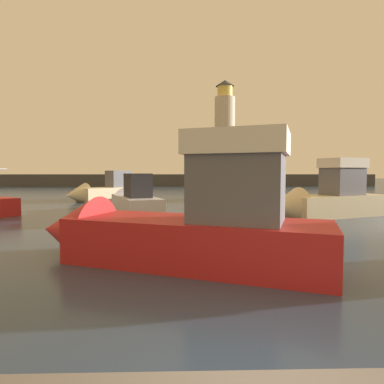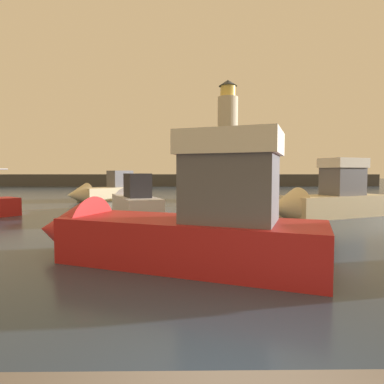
{
  "view_description": "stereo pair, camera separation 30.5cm",
  "coord_description": "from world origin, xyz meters",
  "px_view_note": "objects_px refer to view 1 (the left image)",
  "views": [
    {
      "loc": [
        -0.79,
        -3.11,
        2.57
      ],
      "look_at": [
        -0.2,
        18.94,
        1.25
      ],
      "focal_mm": 30.32,
      "sensor_mm": 36.0,
      "label": 1
    },
    {
      "loc": [
        -0.49,
        -3.12,
        2.57
      ],
      "look_at": [
        -0.2,
        18.94,
        1.25
      ],
      "focal_mm": 30.32,
      "sensor_mm": 36.0,
      "label": 2
    }
  ],
  "objects_px": {
    "motorboat_2": "(221,194)",
    "motorboat_5": "(103,191)",
    "motorboat_1": "(170,224)",
    "motorboat_0": "(133,200)",
    "mooring_buoy": "(236,202)",
    "lighthouse": "(225,130)",
    "motorboat_3": "(324,199)"
  },
  "relations": [
    {
      "from": "mooring_buoy",
      "to": "motorboat_2",
      "type": "bearing_deg",
      "value": 93.25
    },
    {
      "from": "lighthouse",
      "to": "motorboat_5",
      "type": "xyz_separation_m",
      "value": [
        -15.44,
        -33.0,
        -9.99
      ]
    },
    {
      "from": "lighthouse",
      "to": "motorboat_3",
      "type": "bearing_deg",
      "value": -89.78
    },
    {
      "from": "motorboat_0",
      "to": "motorboat_3",
      "type": "relative_size",
      "value": 0.94
    },
    {
      "from": "mooring_buoy",
      "to": "motorboat_1",
      "type": "bearing_deg",
      "value": -106.53
    },
    {
      "from": "motorboat_2",
      "to": "motorboat_1",
      "type": "bearing_deg",
      "value": -100.77
    },
    {
      "from": "motorboat_5",
      "to": "motorboat_1",
      "type": "bearing_deg",
      "value": -71.48
    },
    {
      "from": "motorboat_2",
      "to": "lighthouse",
      "type": "bearing_deg",
      "value": 82.34
    },
    {
      "from": "lighthouse",
      "to": "motorboat_5",
      "type": "distance_m",
      "value": 37.78
    },
    {
      "from": "motorboat_1",
      "to": "motorboat_2",
      "type": "distance_m",
      "value": 20.89
    },
    {
      "from": "lighthouse",
      "to": "motorboat_2",
      "type": "bearing_deg",
      "value": -97.66
    },
    {
      "from": "motorboat_1",
      "to": "motorboat_5",
      "type": "distance_m",
      "value": 22.14
    },
    {
      "from": "lighthouse",
      "to": "mooring_buoy",
      "type": "height_order",
      "value": "lighthouse"
    },
    {
      "from": "motorboat_2",
      "to": "motorboat_3",
      "type": "height_order",
      "value": "motorboat_3"
    },
    {
      "from": "lighthouse",
      "to": "motorboat_0",
      "type": "relative_size",
      "value": 2.34
    },
    {
      "from": "motorboat_3",
      "to": "motorboat_5",
      "type": "relative_size",
      "value": 1.15
    },
    {
      "from": "lighthouse",
      "to": "motorboat_2",
      "type": "height_order",
      "value": "lighthouse"
    },
    {
      "from": "motorboat_1",
      "to": "mooring_buoy",
      "type": "relative_size",
      "value": 10.31
    },
    {
      "from": "motorboat_1",
      "to": "motorboat_3",
      "type": "distance_m",
      "value": 12.72
    },
    {
      "from": "motorboat_0",
      "to": "motorboat_5",
      "type": "xyz_separation_m",
      "value": [
        -4.08,
        8.93,
        0.08
      ]
    },
    {
      "from": "motorboat_0",
      "to": "motorboat_3",
      "type": "height_order",
      "value": "motorboat_3"
    },
    {
      "from": "motorboat_0",
      "to": "motorboat_2",
      "type": "bearing_deg",
      "value": 51.0
    },
    {
      "from": "motorboat_3",
      "to": "mooring_buoy",
      "type": "relative_size",
      "value": 9.28
    },
    {
      "from": "motorboat_0",
      "to": "mooring_buoy",
      "type": "distance_m",
      "value": 7.56
    },
    {
      "from": "lighthouse",
      "to": "motorboat_5",
      "type": "relative_size",
      "value": 2.53
    },
    {
      "from": "motorboat_2",
      "to": "mooring_buoy",
      "type": "bearing_deg",
      "value": -86.75
    },
    {
      "from": "motorboat_0",
      "to": "motorboat_3",
      "type": "bearing_deg",
      "value": -13.01
    },
    {
      "from": "motorboat_1",
      "to": "motorboat_3",
      "type": "relative_size",
      "value": 1.11
    },
    {
      "from": "motorboat_0",
      "to": "motorboat_2",
      "type": "height_order",
      "value": "motorboat_0"
    },
    {
      "from": "motorboat_3",
      "to": "mooring_buoy",
      "type": "xyz_separation_m",
      "value": [
        -4.32,
        4.94,
        -0.59
      ]
    },
    {
      "from": "lighthouse",
      "to": "motorboat_0",
      "type": "bearing_deg",
      "value": -105.15
    },
    {
      "from": "motorboat_2",
      "to": "motorboat_5",
      "type": "distance_m",
      "value": 10.95
    }
  ]
}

